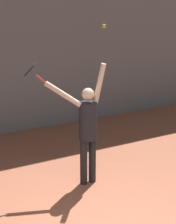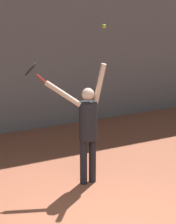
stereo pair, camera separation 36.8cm
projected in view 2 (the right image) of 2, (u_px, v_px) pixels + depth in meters
tennis_player at (87, 126)px, 7.04m from camera, size 0.97×0.59×2.18m
tennis_racket at (32, 70)px, 6.85m from camera, size 0.40×0.36×0.36m
tennis_ball at (104, 26)px, 6.58m from camera, size 0.07×0.07×0.07m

